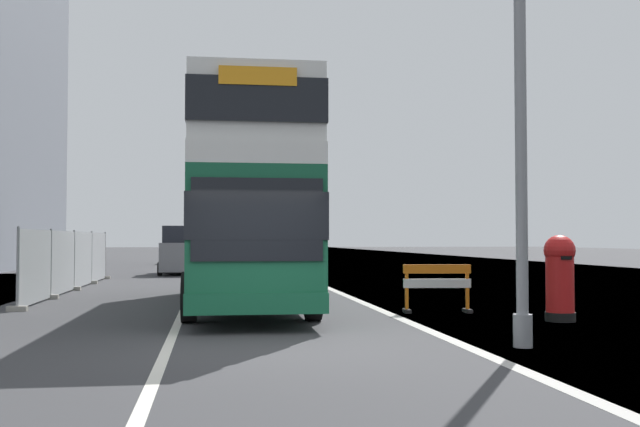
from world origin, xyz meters
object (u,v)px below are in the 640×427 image
object	(u,v)px
lamppost_foreground	(520,56)
roadworks_barrier	(437,283)
double_decker_bus	(246,202)
red_pillar_postbox	(560,274)
car_receding_mid	(237,249)
car_receding_far	(186,249)
car_oncoming_near	(182,252)

from	to	relation	value
lamppost_foreground	roadworks_barrier	bearing A→B (deg)	86.71
double_decker_bus	roadworks_barrier	distance (m)	5.06
red_pillar_postbox	car_receding_mid	world-z (taller)	car_receding_mid
lamppost_foreground	car_receding_far	distance (m)	40.18
car_oncoming_near	double_decker_bus	bearing A→B (deg)	-82.47
lamppost_foreground	car_receding_mid	world-z (taller)	lamppost_foreground
roadworks_barrier	car_oncoming_near	distance (m)	20.11
double_decker_bus	roadworks_barrier	world-z (taller)	double_decker_bus
roadworks_barrier	car_oncoming_near	world-z (taller)	car_oncoming_near
double_decker_bus	car_receding_mid	bearing A→B (deg)	88.67
double_decker_bus	lamppost_foreground	size ratio (longest dim) A/B	1.17
lamppost_foreground	roadworks_barrier	size ratio (longest dim) A/B	6.10
double_decker_bus	lamppost_foreground	xyz separation A→B (m)	(3.85, -7.42, 1.91)
double_decker_bus	car_oncoming_near	distance (m)	17.09
red_pillar_postbox	car_receding_far	distance (m)	37.30
lamppost_foreground	roadworks_barrier	distance (m)	6.47
red_pillar_postbox	car_receding_far	xyz separation A→B (m)	(-8.65, 36.28, 0.03)
car_receding_mid	roadworks_barrier	bearing A→B (deg)	-82.79
double_decker_bus	lamppost_foreground	distance (m)	8.58
car_oncoming_near	car_receding_mid	xyz separation A→B (m)	(2.83, 9.02, 0.00)
red_pillar_postbox	roadworks_barrier	distance (m)	2.79
double_decker_bus	car_receding_mid	size ratio (longest dim) A/B	2.54
red_pillar_postbox	car_receding_mid	distance (m)	30.58
car_receding_far	car_receding_mid	bearing A→B (deg)	-62.85
double_decker_bus	car_receding_far	world-z (taller)	double_decker_bus
lamppost_foreground	roadworks_barrier	world-z (taller)	lamppost_foreground
red_pillar_postbox	lamppost_foreground	bearing A→B (deg)	-124.47
double_decker_bus	roadworks_barrier	xyz separation A→B (m)	(4.15, -2.19, -1.89)
red_pillar_postbox	car_receding_far	size ratio (longest dim) A/B	0.41
lamppost_foreground	car_oncoming_near	distance (m)	25.28
roadworks_barrier	car_receding_mid	world-z (taller)	car_receding_mid
car_oncoming_near	car_receding_far	world-z (taller)	car_oncoming_near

